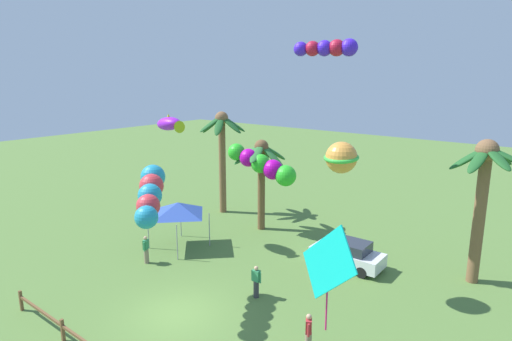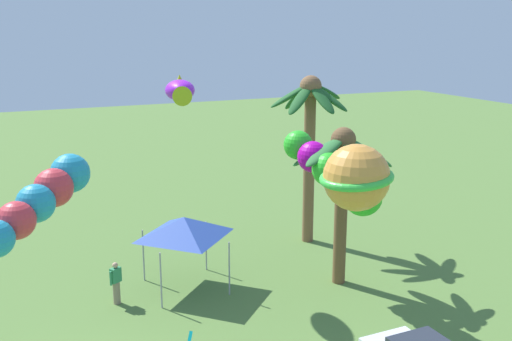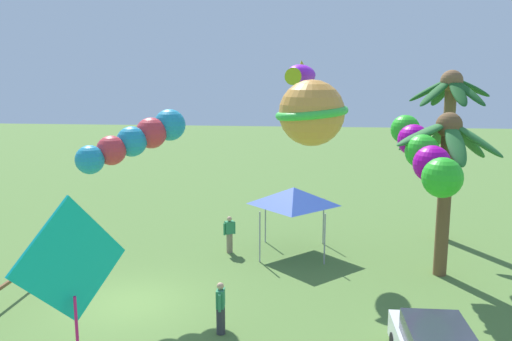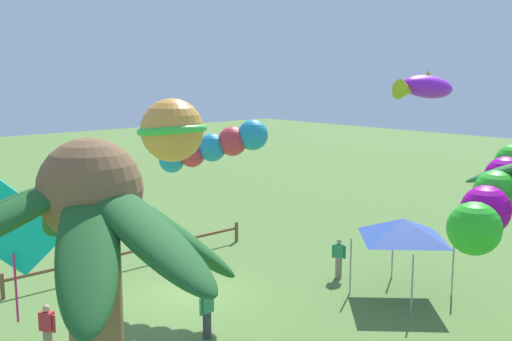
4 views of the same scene
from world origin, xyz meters
name	(u,v)px [view 2 (image 2 of 4)]	position (x,y,z in m)	size (l,w,h in m)	color
palm_tree_0	(310,122)	(-8.32, 11.98, 5.65)	(3.72, 3.78, 7.71)	brown
palm_tree_1	(342,169)	(-3.74, 10.84, 4.57)	(3.83, 4.02, 6.18)	brown
spectator_2	(116,283)	(-5.39, 2.49, 0.81)	(0.39, 0.48, 1.59)	gray
festival_tent	(184,227)	(-5.67, 5.19, 2.47)	(2.86, 2.86, 2.85)	#9E9EA3
kite_tube_0	(333,173)	(-2.76, 9.84, 4.76)	(4.66, 1.88, 2.42)	green
kite_fish_1	(180,91)	(-6.33, 5.39, 7.50)	(2.62, 1.58, 1.09)	#9C1FE3
kite_ball_2	(356,178)	(4.63, 5.89, 6.72)	(1.59, 1.60, 1.43)	gold
kite_tube_3	(40,199)	(-1.38, -0.05, 5.34)	(3.19, 3.13, 1.98)	#2191B9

